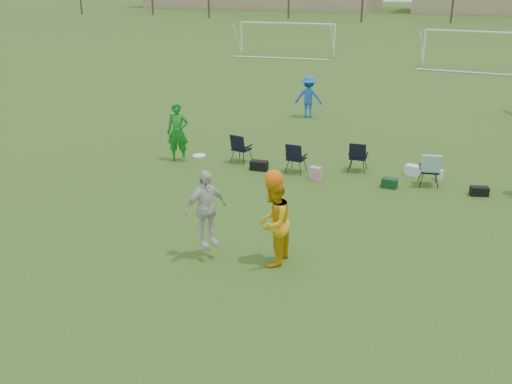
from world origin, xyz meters
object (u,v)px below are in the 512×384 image
at_px(goal_left, 287,30).
at_px(fielder_green_near, 178,132).
at_px(fielder_blue, 309,97).
at_px(center_contest, 249,216).
at_px(goal_mid, 482,39).

bearing_deg(goal_left, fielder_green_near, -84.61).
distance_m(fielder_blue, center_contest, 13.69).
height_order(goal_left, goal_mid, same).
distance_m(fielder_green_near, goal_left, 27.11).
bearing_deg(goal_left, fielder_blue, -74.28).
xyz_separation_m(fielder_green_near, fielder_blue, (2.33, 7.58, -0.10)).
xyz_separation_m(fielder_green_near, center_contest, (4.88, -5.86, 0.07)).
xyz_separation_m(goal_left, goal_mid, (14.00, -2.00, 0.00)).
bearing_deg(goal_mid, center_contest, -93.90).
distance_m(goal_left, goal_mid, 14.14).
height_order(fielder_blue, center_contest, center_contest).
bearing_deg(goal_mid, fielder_blue, -107.68).
relative_size(fielder_blue, center_contest, 0.76).
height_order(fielder_green_near, goal_left, goal_left).
relative_size(fielder_blue, goal_mid, 0.24).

